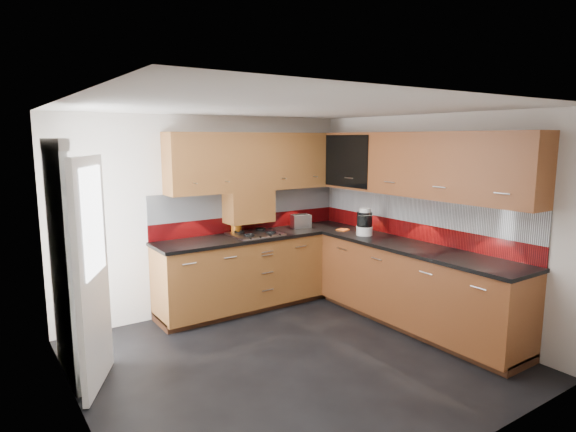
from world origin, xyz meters
TOP-DOWN VIEW (x-y plane):
  - room at (0.00, 0.00)m, footprint 4.00×3.80m
  - base_cabinets at (1.07, 0.72)m, footprint 2.70×3.20m
  - countertop at (1.05, 0.70)m, footprint 2.72×3.22m
  - backsplash at (1.28, 0.93)m, footprint 2.70×3.20m
  - upper_cabinets at (1.23, 0.78)m, footprint 2.50×3.20m
  - extractor_hood at (0.45, 1.64)m, footprint 0.60×0.33m
  - glass_cabinet at (1.71, 1.07)m, footprint 0.32×0.80m
  - back_door at (-1.78, 0.75)m, footprint 0.42×1.19m
  - gas_hob at (0.45, 1.47)m, footprint 0.60×0.53m
  - utensil_pot at (0.31, 1.71)m, footprint 0.13×0.13m
  - toaster at (1.20, 1.55)m, footprint 0.28×0.21m
  - food_processor at (1.56, 0.69)m, footprint 0.20×0.20m
  - paper_towel at (1.64, 0.82)m, footprint 0.13×0.13m
  - orange_cloth at (1.54, 1.08)m, footprint 0.17×0.16m

SIDE VIEW (x-z plane):
  - base_cabinets at x=1.07m, z-range -0.04..0.91m
  - countertop at x=1.05m, z-range 0.90..0.94m
  - orange_cloth at x=1.54m, z-range 0.94..0.95m
  - gas_hob at x=0.45m, z-range 0.93..0.98m
  - toaster at x=1.20m, z-range 0.94..1.12m
  - back_door at x=-1.78m, z-range 0.01..2.05m
  - utensil_pot at x=0.31m, z-range 0.81..1.28m
  - paper_towel at x=1.64m, z-range 0.94..1.17m
  - food_processor at x=1.56m, z-range 0.93..1.26m
  - backsplash at x=1.28m, z-range 0.94..1.48m
  - extractor_hood at x=0.45m, z-range 1.08..1.48m
  - room at x=0.00m, z-range 0.18..2.82m
  - upper_cabinets at x=1.23m, z-range 1.48..2.20m
  - glass_cabinet at x=1.71m, z-range 1.54..2.20m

